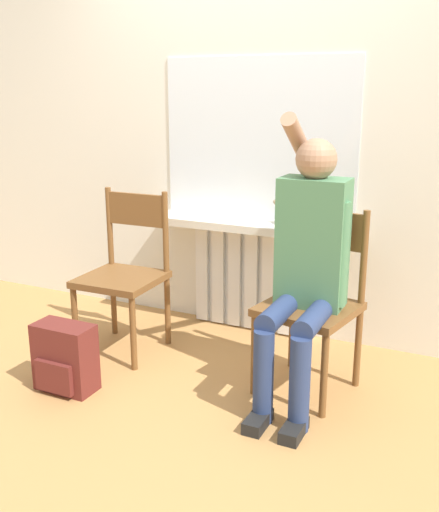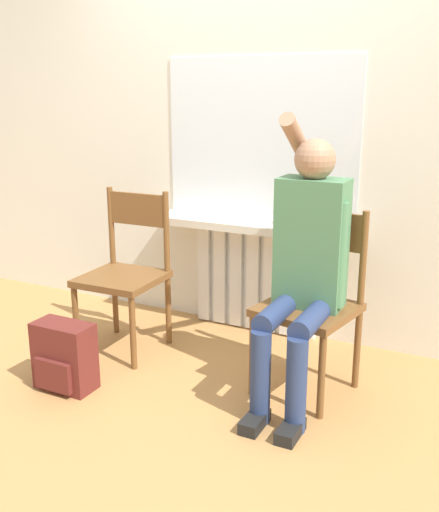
{
  "view_description": "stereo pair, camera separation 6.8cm",
  "coord_description": "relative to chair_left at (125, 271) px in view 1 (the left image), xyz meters",
  "views": [
    {
      "loc": [
        1.42,
        -2.33,
        1.56
      ],
      "look_at": [
        0.0,
        0.64,
        0.63
      ],
      "focal_mm": 42.0,
      "sensor_mm": 36.0,
      "label": 1
    },
    {
      "loc": [
        1.48,
        -2.3,
        1.56
      ],
      "look_at": [
        0.0,
        0.64,
        0.63
      ],
      "focal_mm": 42.0,
      "sensor_mm": 36.0,
      "label": 2
    }
  ],
  "objects": [
    {
      "name": "person",
      "position": [
        1.17,
        -0.11,
        0.25
      ],
      "size": [
        0.36,
        0.97,
        1.45
      ],
      "color": "navy",
      "rests_on": "ground_plane"
    },
    {
      "name": "radiator",
      "position": [
        0.58,
        0.62,
        -0.15
      ],
      "size": [
        0.84,
        0.08,
        0.7
      ],
      "color": "white",
      "rests_on": "ground_plane"
    },
    {
      "name": "chair_right",
      "position": [
        1.17,
        -0.0,
        0.0
      ],
      "size": [
        0.53,
        0.53,
        0.97
      ],
      "rotation": [
        0.0,
        0.0,
        -0.18
      ],
      "color": "brown",
      "rests_on": "ground_plane"
    },
    {
      "name": "cat",
      "position": [
        1.0,
        0.57,
        0.39
      ],
      "size": [
        0.45,
        0.12,
        0.23
      ],
      "color": "#9E896B",
      "rests_on": "windowsill"
    },
    {
      "name": "window_glass",
      "position": [
        0.58,
        0.66,
        0.75
      ],
      "size": [
        1.28,
        0.01,
        1.0
      ],
      "color": "white",
      "rests_on": "windowsill"
    },
    {
      "name": "wall_with_window",
      "position": [
        0.58,
        0.7,
        0.85
      ],
      "size": [
        7.0,
        0.06,
        2.7
      ],
      "color": "white",
      "rests_on": "ground_plane"
    },
    {
      "name": "backpack",
      "position": [
        0.01,
        -0.6,
        -0.32
      ],
      "size": [
        0.32,
        0.2,
        0.37
      ],
      "color": "maroon",
      "rests_on": "ground_plane"
    },
    {
      "name": "ground_plane",
      "position": [
        0.58,
        -0.53,
        -0.5
      ],
      "size": [
        12.0,
        12.0,
        0.0
      ],
      "primitive_type": "plane",
      "color": "#B27F47"
    },
    {
      "name": "windowsill",
      "position": [
        0.58,
        0.54,
        0.22
      ],
      "size": [
        1.33,
        0.25,
        0.05
      ],
      "color": "silver",
      "rests_on": "radiator"
    },
    {
      "name": "chair_left",
      "position": [
        0.0,
        0.0,
        0.0
      ],
      "size": [
        0.46,
        0.46,
        0.97
      ],
      "rotation": [
        0.0,
        0.0,
        0.02
      ],
      "color": "brown",
      "rests_on": "ground_plane"
    }
  ]
}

